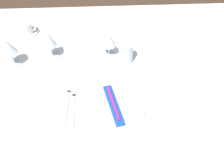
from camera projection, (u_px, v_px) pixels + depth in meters
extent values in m
plane|color=#4C3828|center=(109.00, 140.00, 1.75)|extent=(6.00, 6.00, 0.00)
cube|color=white|center=(108.00, 67.00, 1.22)|extent=(1.80, 1.10, 0.04)
cube|color=white|center=(105.00, 23.00, 1.67)|extent=(1.80, 0.01, 0.18)
cylinder|color=brown|center=(213.00, 58.00, 1.82)|extent=(0.07, 0.07, 0.70)
cylinder|color=white|center=(113.00, 107.00, 1.02)|extent=(0.27, 0.27, 0.02)
cube|color=blue|center=(113.00, 105.00, 1.01)|extent=(0.08, 0.21, 0.01)
cylinder|color=#CC268C|center=(113.00, 103.00, 1.00)|extent=(0.05, 0.17, 0.01)
cube|color=beige|center=(73.00, 111.00, 1.01)|extent=(0.02, 0.18, 0.00)
cube|color=beige|center=(74.00, 93.00, 1.08)|extent=(0.02, 0.04, 0.00)
cube|color=beige|center=(66.00, 109.00, 1.02)|extent=(0.02, 0.20, 0.00)
cube|color=beige|center=(69.00, 89.00, 1.10)|extent=(0.02, 0.04, 0.00)
cube|color=beige|center=(152.00, 105.00, 1.03)|extent=(0.02, 0.19, 0.00)
cube|color=beige|center=(148.00, 86.00, 1.11)|extent=(0.02, 0.06, 0.00)
cube|color=beige|center=(159.00, 105.00, 1.03)|extent=(0.02, 0.17, 0.00)
ellipsoid|color=beige|center=(154.00, 88.00, 1.10)|extent=(0.03, 0.04, 0.01)
cube|color=beige|center=(166.00, 105.00, 1.03)|extent=(0.02, 0.17, 0.00)
ellipsoid|color=beige|center=(162.00, 88.00, 1.10)|extent=(0.03, 0.04, 0.01)
cube|color=beige|center=(173.00, 107.00, 1.03)|extent=(0.03, 0.19, 0.00)
ellipsoid|color=beige|center=(169.00, 88.00, 1.10)|extent=(0.03, 0.04, 0.01)
cylinder|color=white|center=(26.00, 34.00, 1.37)|extent=(0.12, 0.12, 0.01)
cylinder|color=white|center=(24.00, 28.00, 1.34)|extent=(0.08, 0.08, 0.06)
torus|color=white|center=(32.00, 27.00, 1.34)|extent=(0.04, 0.01, 0.04)
cylinder|color=silver|center=(53.00, 56.00, 1.25)|extent=(0.07, 0.07, 0.01)
cylinder|color=silver|center=(52.00, 50.00, 1.22)|extent=(0.01, 0.01, 0.06)
cone|color=silver|center=(49.00, 39.00, 1.17)|extent=(0.07, 0.07, 0.08)
cylinder|color=silver|center=(109.00, 54.00, 1.25)|extent=(0.07, 0.07, 0.01)
cylinder|color=silver|center=(109.00, 49.00, 1.23)|extent=(0.01, 0.01, 0.06)
cone|color=silver|center=(109.00, 40.00, 1.19)|extent=(0.07, 0.07, 0.06)
cylinder|color=silver|center=(15.00, 64.00, 1.21)|extent=(0.07, 0.07, 0.01)
cylinder|color=silver|center=(12.00, 58.00, 1.18)|extent=(0.01, 0.01, 0.07)
cone|color=silver|center=(8.00, 47.00, 1.13)|extent=(0.07, 0.07, 0.07)
cylinder|color=silver|center=(127.00, 53.00, 1.18)|extent=(0.06, 0.06, 0.11)
cylinder|color=#C68C1E|center=(127.00, 56.00, 1.20)|extent=(0.05, 0.05, 0.06)
cone|color=white|center=(183.00, 45.00, 1.18)|extent=(0.07, 0.07, 0.16)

